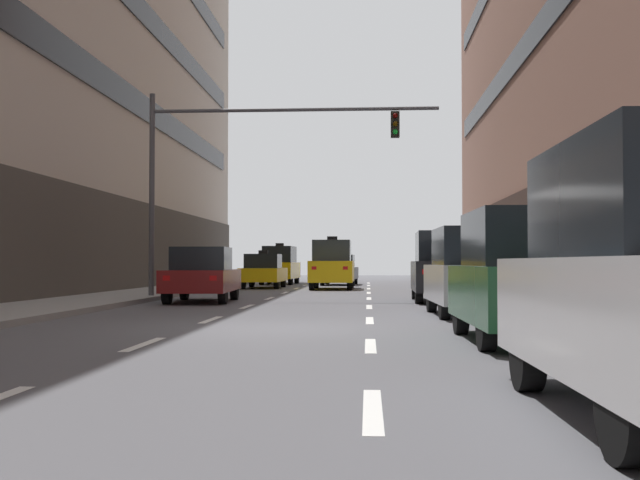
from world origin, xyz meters
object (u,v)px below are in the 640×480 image
car_parked_1 (522,277)px  pedestrian_0 (592,272)px  car_driving_1 (202,275)px  taxi_driving_3 (280,265)px  car_parked_2 (471,272)px  car_parked_3 (443,267)px  taxi_driving_4 (264,271)px  car_driving_2 (339,270)px  taxi_driving_0 (332,265)px  traffic_signal_0 (238,156)px  pedestrian_1 (524,265)px

car_parked_1 → pedestrian_0: bearing=64.4°
car_driving_1 → taxi_driving_3: 19.86m
car_parked_1 → car_parked_2: (0.00, 6.00, -0.00)m
car_parked_2 → car_parked_3: (-0.00, 6.52, 0.08)m
car_driving_1 → taxi_driving_4: 13.19m
car_driving_2 → car_parked_2: car_parked_2 is taller
taxi_driving_3 → car_parked_1: (7.29, -31.67, -0.06)m
taxi_driving_0 → pedestrian_0: size_ratio=3.03×
taxi_driving_0 → car_parked_2: taxi_driving_0 is taller
car_driving_2 → car_parked_1: 30.68m
traffic_signal_0 → pedestrian_0: (9.14, -7.88, -3.71)m
taxi_driving_3 → car_parked_3: (7.29, -19.15, 0.02)m
taxi_driving_4 → car_parked_1: car_parked_1 is taller
car_driving_1 → car_driving_2: car_driving_1 is taller
taxi_driving_3 → traffic_signal_0: size_ratio=0.47×
car_parked_1 → pedestrian_1: bearing=78.7°
car_driving_1 → taxi_driving_3: bearing=89.5°
traffic_signal_0 → car_parked_3: bearing=-6.0°
car_driving_1 → pedestrian_1: bearing=2.7°
taxi_driving_3 → car_parked_3: size_ratio=0.98×
car_driving_2 → pedestrian_0: bearing=-75.6°
car_driving_1 → taxi_driving_4: bearing=89.3°
taxi_driving_4 → pedestrian_0: 22.00m
car_driving_1 → car_parked_1: car_parked_1 is taller
car_driving_2 → car_parked_3: size_ratio=0.98×
car_parked_3 → pedestrian_0: 7.63m
taxi_driving_0 → taxi_driving_4: size_ratio=1.06×
car_parked_1 → car_parked_3: car_parked_3 is taller
car_parked_3 → pedestrian_1: bearing=-5.6°
taxi_driving_4 → traffic_signal_0: (0.71, -11.79, 3.92)m
traffic_signal_0 → taxi_driving_4: bearing=93.5°
taxi_driving_3 → taxi_driving_4: size_ratio=1.03×
car_parked_2 → car_driving_2: bearing=99.1°
taxi_driving_0 → traffic_signal_0: 11.42m
taxi_driving_3 → taxi_driving_4: bearing=-90.1°
taxi_driving_0 → car_driving_2: bearing=89.3°
taxi_driving_3 → car_parked_1: size_ratio=1.06×
taxi_driving_0 → pedestrian_0: bearing=-70.5°
pedestrian_1 → pedestrian_0: bearing=-89.1°
taxi_driving_0 → car_parked_2: (3.97, -17.73, -0.11)m
taxi_driving_0 → taxi_driving_4: taxi_driving_0 is taller
taxi_driving_0 → car_parked_1: 24.05m
traffic_signal_0 → car_driving_2: bearing=81.1°
taxi_driving_4 → car_parked_2: 20.36m
taxi_driving_4 → car_parked_1: (7.30, -25.00, 0.20)m
car_driving_1 → pedestrian_1: size_ratio=2.70×
pedestrian_0 → car_parked_1: bearing=-115.6°
car_driving_2 → car_parked_3: car_parked_3 is taller
taxi_driving_0 → taxi_driving_4: bearing=159.1°
car_parked_1 → pedestrian_1: (2.45, 12.28, 0.12)m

